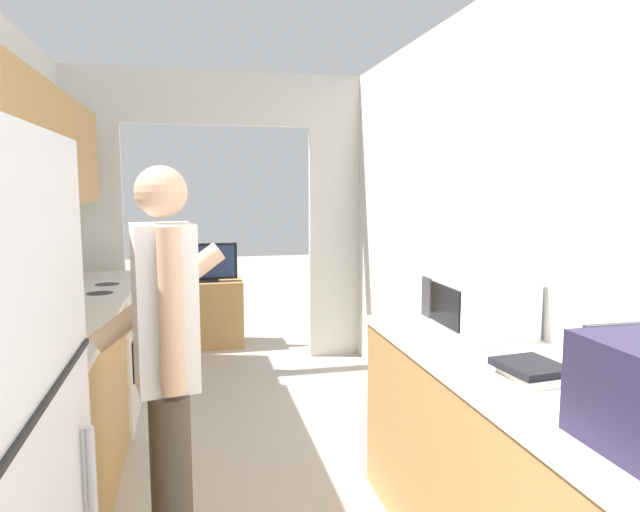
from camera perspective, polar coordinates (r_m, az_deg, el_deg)
The scene contains 10 objects.
wall_right at distance 2.61m, azimuth 22.51°, elevation 0.02°, with size 0.06×6.84×2.50m.
wall_far_with_doorway at distance 4.97m, azimuth -10.05°, elevation 5.66°, with size 2.88×0.06×2.50m.
counter_left at distance 3.08m, azimuth -25.91°, elevation -14.68°, with size 0.62×3.26×0.88m.
counter_right at distance 2.33m, azimuth 20.92°, elevation -21.76°, with size 0.62×2.14×0.88m.
range_oven at distance 4.08m, azimuth -22.33°, elevation -9.11°, with size 0.66×0.75×1.02m.
person at distance 2.20m, azimuth -15.05°, elevation -11.19°, with size 0.52×0.42×1.62m.
microwave at distance 2.73m, azimuth 15.39°, elevation -4.44°, with size 0.36×0.48×0.27m.
book_stack at distance 2.16m, azimuth 20.26°, elevation -10.61°, with size 0.22×0.29×0.05m.
tv_cabinet at distance 5.66m, azimuth -11.51°, elevation -5.61°, with size 0.73×0.42×0.64m.
television at distance 5.53m, azimuth -11.63°, elevation -0.68°, with size 0.64×0.16×0.37m.
Camera 1 is at (-0.23, -0.50, 1.54)m, focal length 32.00 mm.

